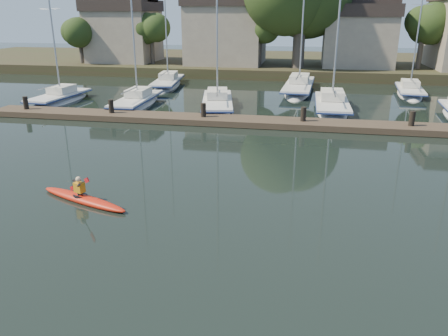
% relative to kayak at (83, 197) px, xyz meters
% --- Properties ---
extents(ground, '(160.00, 160.00, 0.00)m').
position_rel_kayak_xyz_m(ground, '(4.50, -1.62, -0.16)').
color(ground, black).
rests_on(ground, ground).
extents(kayak, '(3.99, 1.92, 1.30)m').
position_rel_kayak_xyz_m(kayak, '(0.00, 0.00, 0.00)').
color(kayak, '#B7140E').
rests_on(kayak, ground).
extents(dock, '(34.00, 2.00, 1.80)m').
position_rel_kayak_xyz_m(dock, '(4.50, 12.38, 0.05)').
color(dock, '#4A3C2A').
rests_on(dock, ground).
extents(sailboat_0, '(2.47, 7.41, 11.58)m').
position_rel_kayak_xyz_m(sailboat_0, '(-10.72, 16.80, -0.35)').
color(sailboat_0, silver).
rests_on(sailboat_0, ground).
extents(sailboat_1, '(2.28, 8.29, 13.47)m').
position_rel_kayak_xyz_m(sailboat_1, '(-4.49, 16.61, -0.34)').
color(sailboat_1, silver).
rests_on(sailboat_1, ground).
extents(sailboat_2, '(3.85, 9.32, 15.03)m').
position_rel_kayak_xyz_m(sailboat_2, '(1.42, 16.97, -0.34)').
color(sailboat_2, silver).
rests_on(sailboat_2, ground).
extents(sailboat_3, '(2.33, 8.68, 13.98)m').
position_rel_kayak_xyz_m(sailboat_3, '(9.37, 17.61, -0.36)').
color(sailboat_3, silver).
rests_on(sailboat_3, ground).
extents(sailboat_5, '(3.24, 9.17, 14.85)m').
position_rel_kayak_xyz_m(sailboat_5, '(-5.01, 25.61, -0.34)').
color(sailboat_5, silver).
rests_on(sailboat_5, ground).
extents(sailboat_6, '(2.81, 11.10, 17.50)m').
position_rel_kayak_xyz_m(sailboat_6, '(6.90, 25.09, -0.36)').
color(sailboat_6, silver).
rests_on(sailboat_6, ground).
extents(sailboat_7, '(2.68, 7.67, 12.12)m').
position_rel_kayak_xyz_m(sailboat_7, '(15.94, 25.07, -0.34)').
color(sailboat_7, silver).
rests_on(sailboat_7, ground).
extents(shore, '(90.00, 25.25, 12.75)m').
position_rel_kayak_xyz_m(shore, '(6.12, 38.66, 3.07)').
color(shore, '#2B3319').
rests_on(shore, ground).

